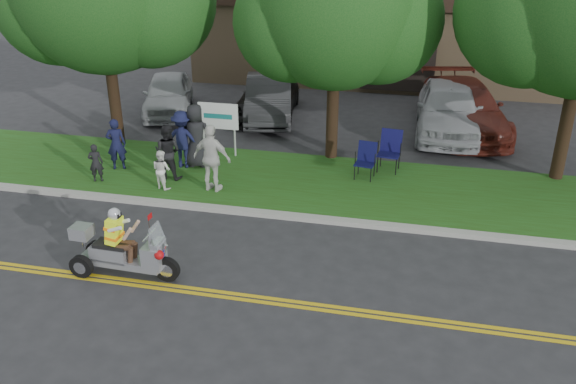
% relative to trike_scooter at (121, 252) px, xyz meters
% --- Properties ---
extents(ground, '(120.00, 120.00, 0.00)m').
position_rel_trike_scooter_xyz_m(ground, '(2.79, 0.22, -0.54)').
color(ground, '#28282B').
rests_on(ground, ground).
extents(centerline_near, '(60.00, 0.10, 0.01)m').
position_rel_trike_scooter_xyz_m(centerline_near, '(2.79, -0.36, -0.54)').
color(centerline_near, gold).
rests_on(centerline_near, ground).
extents(centerline_far, '(60.00, 0.10, 0.01)m').
position_rel_trike_scooter_xyz_m(centerline_far, '(2.79, -0.20, -0.54)').
color(centerline_far, gold).
rests_on(centerline_far, ground).
extents(curb, '(60.00, 0.25, 0.12)m').
position_rel_trike_scooter_xyz_m(curb, '(2.79, 3.27, -0.48)').
color(curb, '#A8A89E').
rests_on(curb, ground).
extents(grass_verge, '(60.00, 4.00, 0.10)m').
position_rel_trike_scooter_xyz_m(grass_verge, '(2.79, 5.42, -0.49)').
color(grass_verge, '#264913').
rests_on(grass_verge, ground).
extents(commercial_building, '(18.00, 8.20, 4.00)m').
position_rel_trike_scooter_xyz_m(commercial_building, '(4.79, 19.20, 1.47)').
color(commercial_building, '#9E7F5B').
rests_on(commercial_building, ground).
extents(tree_mid, '(5.88, 4.80, 7.05)m').
position_rel_trike_scooter_xyz_m(tree_mid, '(3.34, 7.45, 3.89)').
color(tree_mid, '#332114').
rests_on(tree_mid, ground).
extents(business_sign, '(1.25, 0.06, 1.75)m').
position_rel_trike_scooter_xyz_m(business_sign, '(-0.11, 6.82, 0.71)').
color(business_sign, silver).
rests_on(business_sign, ground).
extents(trike_scooter, '(2.37, 0.80, 1.55)m').
position_rel_trike_scooter_xyz_m(trike_scooter, '(0.00, 0.00, 0.00)').
color(trike_scooter, black).
rests_on(trike_scooter, ground).
extents(lawn_chair_a, '(0.60, 0.62, 1.02)m').
position_rel_trike_scooter_xyz_m(lawn_chair_a, '(4.49, 6.07, 0.13)').
color(lawn_chair_a, black).
rests_on(lawn_chair_a, grass_verge).
extents(lawn_chair_b, '(0.69, 0.71, 1.18)m').
position_rel_trike_scooter_xyz_m(lawn_chair_b, '(5.10, 6.79, 0.22)').
color(lawn_chair_b, black).
rests_on(lawn_chair_b, grass_verge).
extents(spectator_adult_left, '(0.65, 0.53, 1.52)m').
position_rel_trike_scooter_xyz_m(spectator_adult_left, '(-2.65, 5.09, 0.32)').
color(spectator_adult_left, '#131637').
rests_on(spectator_adult_left, grass_verge).
extents(spectator_adult_mid, '(0.80, 0.65, 1.58)m').
position_rel_trike_scooter_xyz_m(spectator_adult_mid, '(-0.93, 4.78, 0.35)').
color(spectator_adult_mid, black).
rests_on(spectator_adult_mid, grass_verge).
extents(spectator_adult_right, '(1.15, 0.63, 1.85)m').
position_rel_trike_scooter_xyz_m(spectator_adult_right, '(0.56, 4.25, 0.49)').
color(spectator_adult_right, silver).
rests_on(spectator_adult_right, grass_verge).
extents(spectator_chair_a, '(1.14, 0.71, 1.70)m').
position_rel_trike_scooter_xyz_m(spectator_chair_a, '(-0.83, 5.67, 0.41)').
color(spectator_chair_a, '#15193C').
rests_on(spectator_chair_a, grass_verge).
extents(spectator_chair_b, '(0.99, 0.71, 1.89)m').
position_rel_trike_scooter_xyz_m(spectator_chair_b, '(-0.46, 5.79, 0.51)').
color(spectator_chair_b, black).
rests_on(spectator_chair_b, grass_verge).
extents(child_left, '(0.46, 0.38, 1.10)m').
position_rel_trike_scooter_xyz_m(child_left, '(-2.81, 4.13, 0.11)').
color(child_left, black).
rests_on(child_left, grass_verge).
extents(child_right, '(0.65, 0.59, 1.09)m').
position_rel_trike_scooter_xyz_m(child_right, '(-0.83, 4.09, 0.11)').
color(child_right, white).
rests_on(child_right, grass_verge).
extents(parked_car_far_left, '(2.99, 4.61, 1.46)m').
position_rel_trike_scooter_xyz_m(parked_car_far_left, '(-3.46, 10.81, 0.19)').
color(parked_car_far_left, '#A1A4A8').
rests_on(parked_car_far_left, ground).
extents(parked_car_left, '(2.58, 4.88, 1.53)m').
position_rel_trike_scooter_xyz_m(parked_car_left, '(0.41, 11.00, 0.22)').
color(parked_car_left, '#303032').
rests_on(parked_car_left, ground).
extents(parked_car_mid, '(2.54, 4.63, 1.23)m').
position_rel_trike_scooter_xyz_m(parked_car_mid, '(0.29, 11.15, 0.07)').
color(parked_car_mid, black).
rests_on(parked_car_mid, ground).
extents(parked_car_right, '(3.45, 6.06, 1.66)m').
position_rel_trike_scooter_xyz_m(parked_car_right, '(7.29, 11.08, 0.29)').
color(parked_car_right, '#541C13').
rests_on(parked_car_right, ground).
extents(parked_car_far_right, '(2.16, 5.26, 1.79)m').
position_rel_trike_scooter_xyz_m(parked_car_far_right, '(6.79, 10.68, 0.35)').
color(parked_car_far_right, '#B0B1B8').
rests_on(parked_car_far_right, ground).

